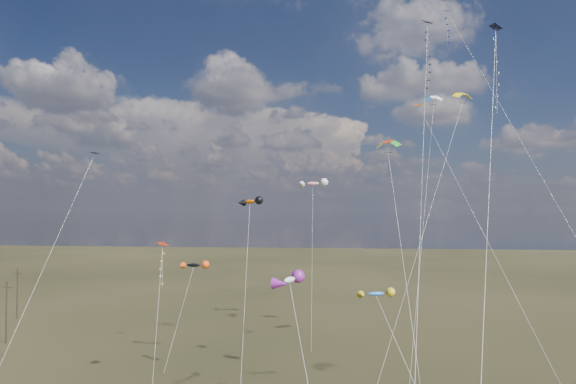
# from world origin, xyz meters

# --- Properties ---
(utility_pole_near) EXTENTS (1.40, 0.20, 8.00)m
(utility_pole_near) POSITION_xyz_m (-38.00, 30.00, 4.09)
(utility_pole_near) COLOR black
(utility_pole_near) RESTS_ON ground
(utility_pole_far) EXTENTS (1.40, 0.20, 8.00)m
(utility_pole_far) POSITION_xyz_m (-46.00, 44.00, 4.09)
(utility_pole_far) COLOR black
(utility_pole_far) RESTS_ON ground
(diamond_black_high) EXTENTS (6.17, 28.70, 34.23)m
(diamond_black_high) POSITION_xyz_m (12.65, 12.25, 29.05)
(diamond_black_high) COLOR black
(diamond_black_high) RESTS_ON ground
(diamond_navy_tall) EXTENTS (12.77, 24.51, 41.45)m
(diamond_navy_tall) POSITION_xyz_m (19.13, 28.10, 35.47)
(diamond_navy_tall) COLOR #0E0C44
(diamond_navy_tall) RESTS_ON ground
(diamond_black_mid) EXTENTS (4.40, 12.01, 22.78)m
(diamond_black_mid) POSITION_xyz_m (-19.38, 10.44, 15.40)
(diamond_black_mid) COLOR black
(diamond_black_mid) RESTS_ON ground
(diamond_red_low) EXTENTS (2.85, 9.37, 14.05)m
(diamond_red_low) POSITION_xyz_m (-12.13, 16.14, 11.36)
(diamond_red_low) COLOR #AC2307
(diamond_red_low) RESTS_ON ground
(diamond_navy_right) EXTENTS (7.53, 20.94, 29.63)m
(diamond_navy_right) POSITION_xyz_m (15.23, 1.59, 25.06)
(diamond_navy_right) COLOR #0F1855
(diamond_navy_right) RESTS_ON ground
(diamond_orange_center) EXTENTS (10.37, 17.31, 28.99)m
(diamond_orange_center) POSITION_xyz_m (16.81, 19.74, 19.71)
(diamond_orange_center) COLOR #D94300
(diamond_orange_center) RESTS_ON ground
(parafoil_yellow) EXTENTS (12.78, 15.83, 31.19)m
(parafoil_yellow) POSITION_xyz_m (19.02, 27.85, 30.41)
(parafoil_yellow) COLOR yellow
(parafoil_yellow) RESTS_ON ground
(parafoil_blue_white) EXTENTS (6.91, 19.86, 32.22)m
(parafoil_blue_white) POSITION_xyz_m (16.87, 34.13, 31.41)
(parafoil_blue_white) COLOR #136EB6
(parafoil_blue_white) RESTS_ON ground
(parafoil_tricolor) EXTENTS (2.71, 16.51, 24.06)m
(parafoil_tricolor) POSITION_xyz_m (9.57, 15.34, 23.37)
(parafoil_tricolor) COLOR yellow
(parafoil_tricolor) RESTS_ON ground
(novelty_black_orange) EXTENTS (3.24, 7.21, 11.24)m
(novelty_black_orange) POSITION_xyz_m (-12.21, 26.81, 10.69)
(novelty_black_orange) COLOR black
(novelty_black_orange) RESTS_ON ground
(novelty_orange_black) EXTENTS (2.94, 14.08, 18.51)m
(novelty_orange_black) POSITION_xyz_m (-3.57, 16.63, 17.93)
(novelty_orange_black) COLOR #ED5500
(novelty_orange_black) RESTS_ON ground
(novelty_white_purple) EXTENTS (4.69, 11.79, 13.24)m
(novelty_white_purple) POSITION_xyz_m (2.06, 0.46, 12.71)
(novelty_white_purple) COLOR white
(novelty_white_purple) RESTS_ON ground
(novelty_redwhite_stripe) EXTENTS (3.85, 15.48, 21.91)m
(novelty_redwhite_stripe) POSITION_xyz_m (0.83, 44.40, 21.15)
(novelty_redwhite_stripe) COLOR red
(novelty_redwhite_stripe) RESTS_ON ground
(novelty_blue_yellow) EXTENTS (6.14, 8.70, 11.61)m
(novelty_blue_yellow) POSITION_xyz_m (7.83, 5.09, 11.15)
(novelty_blue_yellow) COLOR blue
(novelty_blue_yellow) RESTS_ON ground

